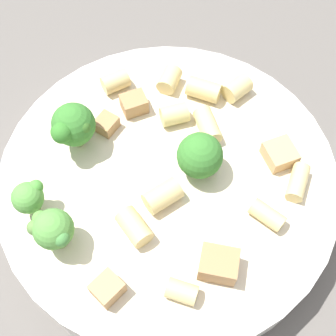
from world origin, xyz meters
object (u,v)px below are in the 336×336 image
(broccoli_floret_3, at_px, (28,197))
(chicken_chunk_1, at_px, (134,104))
(rigatoni_0, at_px, (298,182))
(chicken_chunk_4, at_px, (280,154))
(pasta_bowl, at_px, (168,184))
(rigatoni_4, at_px, (115,82))
(rigatoni_6, at_px, (207,126))
(chicken_chunk_3, at_px, (219,264))
(rigatoni_9, at_px, (174,115))
(rigatoni_3, at_px, (162,196))
(rigatoni_5, at_px, (169,80))
(rigatoni_10, at_px, (267,215))
(rigatoni_2, at_px, (237,88))
(rigatoni_1, at_px, (182,292))
(rigatoni_7, at_px, (134,227))
(rigatoni_8, at_px, (204,90))
(broccoli_floret_2, at_px, (72,126))
(chicken_chunk_0, at_px, (106,124))
(chicken_chunk_2, at_px, (107,288))
(broccoli_floret_1, at_px, (200,156))
(broccoli_floret_0, at_px, (52,228))

(broccoli_floret_3, distance_m, chicken_chunk_1, 0.12)
(rigatoni_0, distance_m, chicken_chunk_4, 0.03)
(pasta_bowl, xyz_separation_m, rigatoni_4, (-0.10, 0.01, 0.02))
(rigatoni_6, height_order, chicken_chunk_3, chicken_chunk_3)
(rigatoni_9, bearing_deg, rigatoni_3, -42.44)
(rigatoni_9, bearing_deg, chicken_chunk_4, 30.71)
(broccoli_floret_3, distance_m, rigatoni_0, 0.20)
(rigatoni_5, distance_m, rigatoni_10, 0.14)
(rigatoni_5, relative_size, chicken_chunk_1, 1.06)
(rigatoni_2, relative_size, chicken_chunk_1, 1.09)
(rigatoni_1, height_order, chicken_chunk_4, same)
(rigatoni_0, relative_size, rigatoni_4, 1.30)
(rigatoni_4, xyz_separation_m, chicken_chunk_3, (0.18, -0.03, 0.00))
(pasta_bowl, distance_m, rigatoni_7, 0.06)
(pasta_bowl, height_order, rigatoni_8, rigatoni_8)
(rigatoni_6, relative_size, rigatoni_9, 1.34)
(rigatoni_0, bearing_deg, rigatoni_10, -79.26)
(rigatoni_2, relative_size, rigatoni_10, 0.86)
(rigatoni_1, xyz_separation_m, rigatoni_4, (-0.18, 0.06, 0.00))
(broccoli_floret_2, bearing_deg, pasta_bowl, 34.04)
(rigatoni_3, xyz_separation_m, chicken_chunk_0, (-0.08, 0.00, -0.00))
(chicken_chunk_4, bearing_deg, rigatoni_8, -172.58)
(broccoli_floret_3, xyz_separation_m, rigatoni_2, (0.00, 0.19, -0.01))
(chicken_chunk_2, bearing_deg, rigatoni_2, 114.38)
(rigatoni_6, bearing_deg, rigatoni_3, -64.84)
(broccoli_floret_1, bearing_deg, rigatoni_6, 132.17)
(chicken_chunk_1, relative_size, chicken_chunk_3, 0.78)
(rigatoni_3, bearing_deg, pasta_bowl, 134.62)
(rigatoni_10, relative_size, chicken_chunk_1, 1.27)
(rigatoni_5, distance_m, chicken_chunk_1, 0.04)
(rigatoni_0, distance_m, rigatoni_6, 0.08)
(rigatoni_3, bearing_deg, broccoli_floret_1, 98.92)
(rigatoni_2, xyz_separation_m, rigatoni_5, (-0.04, -0.04, -0.00))
(rigatoni_9, relative_size, rigatoni_10, 0.85)
(rigatoni_5, bearing_deg, rigatoni_0, 9.47)
(broccoli_floret_3, xyz_separation_m, rigatoni_9, (-0.01, 0.13, -0.01))
(rigatoni_2, bearing_deg, rigatoni_10, -28.36)
(broccoli_floret_2, relative_size, rigatoni_9, 1.93)
(broccoli_floret_0, distance_m, rigatoni_10, 0.15)
(broccoli_floret_3, bearing_deg, rigatoni_9, 92.46)
(rigatoni_1, relative_size, rigatoni_9, 0.95)
(broccoli_floret_2, xyz_separation_m, rigatoni_0, (0.13, 0.12, -0.02))
(rigatoni_3, height_order, chicken_chunk_0, rigatoni_3)
(rigatoni_8, bearing_deg, broccoli_floret_1, -40.31)
(rigatoni_3, bearing_deg, rigatoni_1, -24.56)
(rigatoni_7, xyz_separation_m, rigatoni_8, (-0.07, 0.12, 0.00))
(broccoli_floret_1, bearing_deg, chicken_chunk_0, -153.10)
(broccoli_floret_0, bearing_deg, rigatoni_8, 104.81)
(rigatoni_9, distance_m, chicken_chunk_1, 0.04)
(pasta_bowl, height_order, rigatoni_7, rigatoni_7)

